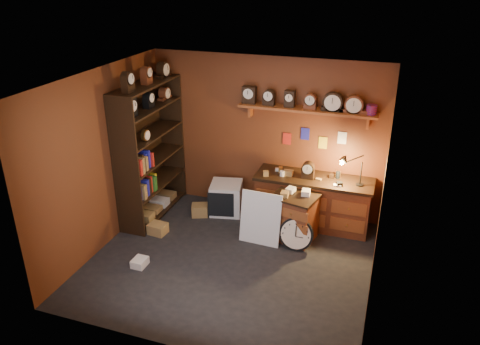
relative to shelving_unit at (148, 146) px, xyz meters
name	(u,v)px	position (x,y,z in m)	size (l,w,h in m)	color
floor	(230,261)	(1.79, -0.98, -1.25)	(4.00, 4.00, 0.00)	black
room_shell	(235,151)	(1.84, -0.87, 0.47)	(4.02, 3.62, 2.71)	brown
shelving_unit	(148,146)	(0.00, 0.00, 0.00)	(0.47, 1.60, 2.58)	black
workbench	(313,199)	(2.72, 0.49, -0.78)	(1.91, 0.66, 1.36)	brown
low_cabinet	(294,215)	(2.53, -0.05, -0.84)	(0.77, 0.70, 0.85)	brown
big_round_clock	(296,234)	(2.63, -0.34, -1.00)	(0.53, 0.17, 0.53)	black
white_panel	(260,241)	(2.06, -0.33, -1.25)	(0.65, 0.03, 0.86)	silver
mini_fridge	(226,198)	(1.21, 0.41, -0.98)	(0.63, 0.65, 0.55)	silver
floor_box_a	(158,229)	(0.41, -0.62, -1.17)	(0.28, 0.24, 0.17)	olive
floor_box_b	(140,262)	(0.58, -1.51, -1.20)	(0.19, 0.23, 0.12)	white
floor_box_c	(200,210)	(0.82, 0.15, -1.15)	(0.27, 0.23, 0.20)	olive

